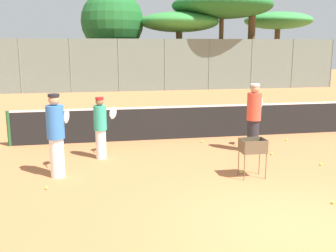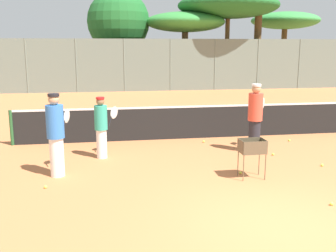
# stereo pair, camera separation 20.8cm
# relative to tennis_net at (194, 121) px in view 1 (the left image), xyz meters

# --- Properties ---
(ground_plane) EXTENTS (80.00, 80.00, 0.00)m
(ground_plane) POSITION_rel_tennis_net_xyz_m (0.00, -6.51, -0.56)
(ground_plane) COLOR #C67242
(tennis_net) EXTENTS (11.47, 0.10, 1.07)m
(tennis_net) POSITION_rel_tennis_net_xyz_m (0.00, 0.00, 0.00)
(tennis_net) COLOR #26592D
(tennis_net) RESTS_ON ground_plane
(back_fence) EXTENTS (27.50, 0.08, 3.40)m
(back_fence) POSITION_rel_tennis_net_xyz_m (0.00, 13.78, 1.14)
(back_fence) COLOR slate
(back_fence) RESTS_ON ground_plane
(tree_0) EXTENTS (7.15, 7.15, 6.62)m
(tree_0) POSITION_rel_tennis_net_xyz_m (5.98, 15.65, 5.15)
(tree_0) COLOR brown
(tree_0) RESTS_ON ground_plane
(tree_1) EXTENTS (5.56, 5.56, 5.68)m
(tree_1) POSITION_rel_tennis_net_xyz_m (12.04, 19.23, 4.37)
(tree_1) COLOR brown
(tree_1) RESTS_ON ground_plane
(tree_2) EXTENTS (5.65, 5.65, 5.31)m
(tree_2) POSITION_rel_tennis_net_xyz_m (2.98, 16.09, 3.99)
(tree_2) COLOR brown
(tree_2) RESTS_ON ground_plane
(tree_3) EXTENTS (4.40, 4.40, 6.84)m
(tree_3) POSITION_rel_tennis_net_xyz_m (-1.70, 16.75, 4.06)
(tree_3) COLOR brown
(tree_3) RESTS_ON ground_plane
(player_white_outfit) EXTENTS (0.73, 0.77, 1.92)m
(player_white_outfit) POSITION_rel_tennis_net_xyz_m (1.21, -1.93, 0.44)
(player_white_outfit) COLOR #26262D
(player_white_outfit) RESTS_ON ground_plane
(player_red_cap) EXTENTS (0.68, 0.70, 1.64)m
(player_red_cap) POSITION_rel_tennis_net_xyz_m (-3.01, -1.81, 0.29)
(player_red_cap) COLOR white
(player_red_cap) RESTS_ON ground_plane
(player_yellow_shirt) EXTENTS (0.51, 0.91, 1.91)m
(player_yellow_shirt) POSITION_rel_tennis_net_xyz_m (-4.02, -3.16, 0.43)
(player_yellow_shirt) COLOR white
(player_yellow_shirt) RESTS_ON ground_plane
(ball_cart) EXTENTS (0.56, 0.41, 0.90)m
(ball_cart) POSITION_rel_tennis_net_xyz_m (0.34, -4.02, 0.11)
(ball_cart) COLOR brown
(ball_cart) RESTS_ON ground_plane
(tennis_ball_0) EXTENTS (0.07, 0.07, 0.07)m
(tennis_ball_0) POSITION_rel_tennis_net_xyz_m (0.10, -0.62, -0.53)
(tennis_ball_0) COLOR #D1E54C
(tennis_ball_0) RESTS_ON ground_plane
(tennis_ball_1) EXTENTS (0.07, 0.07, 0.07)m
(tennis_ball_1) POSITION_rel_tennis_net_xyz_m (2.39, -3.49, -0.53)
(tennis_ball_1) COLOR #D1E54C
(tennis_ball_1) RESTS_ON ground_plane
(tennis_ball_3) EXTENTS (0.07, 0.07, 0.07)m
(tennis_ball_3) POSITION_rel_tennis_net_xyz_m (1.23, -5.78, -0.53)
(tennis_ball_3) COLOR #D1E54C
(tennis_ball_3) RESTS_ON ground_plane
(tennis_ball_4) EXTENTS (0.07, 0.07, 0.07)m
(tennis_ball_4) POSITION_rel_tennis_net_xyz_m (1.60, -2.34, -0.53)
(tennis_ball_4) COLOR #D1E54C
(tennis_ball_4) RESTS_ON ground_plane
(tennis_ball_5) EXTENTS (0.07, 0.07, 0.07)m
(tennis_ball_5) POSITION_rel_tennis_net_xyz_m (-4.20, -3.96, -0.53)
(tennis_ball_5) COLOR #D1E54C
(tennis_ball_5) RESTS_ON ground_plane
(tennis_ball_6) EXTENTS (0.07, 0.07, 0.07)m
(tennis_ball_6) POSITION_rel_tennis_net_xyz_m (2.79, -0.90, -0.53)
(tennis_ball_6) COLOR #D1E54C
(tennis_ball_6) RESTS_ON ground_plane
(tennis_ball_7) EXTENTS (0.07, 0.07, 0.07)m
(tennis_ball_7) POSITION_rel_tennis_net_xyz_m (0.18, -3.73, -0.53)
(tennis_ball_7) COLOR #D1E54C
(tennis_ball_7) RESTS_ON ground_plane
(parked_car) EXTENTS (4.20, 1.70, 1.60)m
(parked_car) POSITION_rel_tennis_net_xyz_m (-1.70, 17.56, 0.10)
(parked_car) COLOR #B2B7BC
(parked_car) RESTS_ON ground_plane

